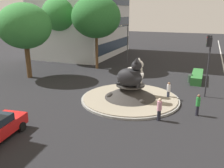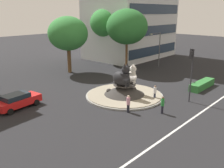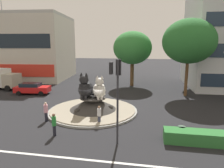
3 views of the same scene
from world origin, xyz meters
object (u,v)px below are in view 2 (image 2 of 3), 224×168
(pedestrian_pink_shirt, at_px, (128,103))
(sedan_on_far_lane, at_px, (17,100))
(streetlight_arm, at_px, (158,46))
(litter_bin, at_px, (193,86))
(broadleaf_tree_behind_island, at_px, (107,23))
(traffic_light_mast, at_px, (191,64))
(pedestrian_green_shirt, at_px, (163,104))
(third_tree_left, at_px, (68,34))
(cat_statue_white, at_px, (129,76))
(pedestrian_white_shirt, at_px, (155,92))
(second_tree_near_tower, at_px, (127,27))
(cat_statue_black, at_px, (122,77))

(pedestrian_pink_shirt, xyz_separation_m, sedan_on_far_lane, (-6.90, 9.10, -0.11))
(streetlight_arm, distance_m, litter_bin, 13.83)
(broadleaf_tree_behind_island, height_order, sedan_on_far_lane, broadleaf_tree_behind_island)
(broadleaf_tree_behind_island, height_order, streetlight_arm, broadleaf_tree_behind_island)
(traffic_light_mast, relative_size, pedestrian_green_shirt, 3.34)
(broadleaf_tree_behind_island, height_order, third_tree_left, broadleaf_tree_behind_island)
(sedan_on_far_lane, bearing_deg, cat_statue_white, -35.38)
(traffic_light_mast, relative_size, litter_bin, 6.52)
(pedestrian_white_shirt, distance_m, pedestrian_green_shirt, 3.93)
(cat_statue_white, bearing_deg, pedestrian_green_shirt, -38.67)
(pedestrian_white_shirt, relative_size, sedan_on_far_lane, 0.34)
(second_tree_near_tower, xyz_separation_m, pedestrian_white_shirt, (-9.11, -11.71, -6.33))
(third_tree_left, height_order, pedestrian_white_shirt, third_tree_left)
(pedestrian_pink_shirt, bearing_deg, traffic_light_mast, 103.42)
(cat_statue_black, xyz_separation_m, third_tree_left, (3.57, 14.38, 3.78))
(pedestrian_white_shirt, relative_size, litter_bin, 1.86)
(cat_statue_black, relative_size, litter_bin, 2.97)
(sedan_on_far_lane, bearing_deg, third_tree_left, 24.99)
(pedestrian_pink_shirt, distance_m, litter_bin, 11.54)
(pedestrian_white_shirt, relative_size, pedestrian_pink_shirt, 0.94)
(pedestrian_white_shirt, bearing_deg, broadleaf_tree_behind_island, -39.41)
(cat_statue_black, xyz_separation_m, pedestrian_white_shirt, (2.11, -3.05, -1.59))
(second_tree_near_tower, distance_m, streetlight_arm, 7.18)
(cat_statue_black, height_order, pedestrian_pink_shirt, cat_statue_black)
(litter_bin, bearing_deg, pedestrian_pink_shirt, 173.21)
(sedan_on_far_lane, bearing_deg, streetlight_arm, -7.14)
(cat_statue_white, xyz_separation_m, streetlight_arm, (15.55, 6.00, 1.29))
(traffic_light_mast, height_order, third_tree_left, third_tree_left)
(cat_statue_black, relative_size, pedestrian_green_shirt, 1.52)
(pedestrian_pink_shirt, bearing_deg, sedan_on_far_lane, -105.95)
(third_tree_left, relative_size, pedestrian_white_shirt, 5.36)
(litter_bin, bearing_deg, cat_statue_black, 152.55)
(pedestrian_white_shirt, bearing_deg, cat_statue_white, 5.97)
(traffic_light_mast, height_order, pedestrian_green_shirt, traffic_light_mast)
(cat_statue_white, height_order, pedestrian_pink_shirt, cat_statue_white)
(traffic_light_mast, height_order, sedan_on_far_lane, traffic_light_mast)
(cat_statue_white, relative_size, traffic_light_mast, 0.44)
(traffic_light_mast, bearing_deg, cat_statue_black, 39.11)
(cat_statue_white, distance_m, third_tree_left, 14.94)
(cat_statue_white, relative_size, third_tree_left, 0.29)
(broadleaf_tree_behind_island, distance_m, second_tree_near_tower, 7.87)
(cat_statue_black, xyz_separation_m, second_tree_near_tower, (11.22, 8.66, 4.74))
(litter_bin, bearing_deg, cat_statue_white, 147.67)
(second_tree_near_tower, height_order, litter_bin, second_tree_near_tower)
(broadleaf_tree_behind_island, bearing_deg, cat_statue_black, -131.54)
(cat_statue_black, bearing_deg, second_tree_near_tower, 126.93)
(streetlight_arm, height_order, pedestrian_pink_shirt, streetlight_arm)
(sedan_on_far_lane, bearing_deg, pedestrian_green_shirt, -60.19)
(cat_statue_white, bearing_deg, cat_statue_black, -104.38)
(second_tree_near_tower, relative_size, third_tree_left, 1.13)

